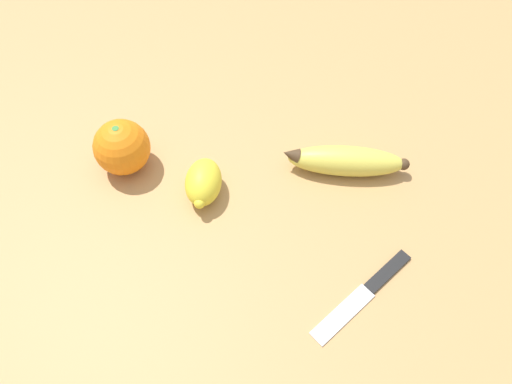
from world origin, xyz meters
TOP-DOWN VIEW (x-y plane):
  - ground_plane at (0.00, 0.00)m, footprint 3.00×3.00m
  - banana at (0.03, 0.05)m, footprint 0.17×0.12m
  - orange at (-0.24, -0.12)m, footprint 0.08×0.08m
  - lemon at (-0.12, -0.09)m, footprint 0.08×0.09m
  - paring_knife at (0.14, -0.10)m, footprint 0.06×0.17m

SIDE VIEW (x-z plane):
  - ground_plane at x=0.00m, z-range 0.00..0.00m
  - paring_knife at x=0.14m, z-range 0.00..0.01m
  - banana at x=0.03m, z-range 0.00..0.04m
  - lemon at x=-0.12m, z-range 0.00..0.05m
  - orange at x=-0.24m, z-range 0.00..0.08m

